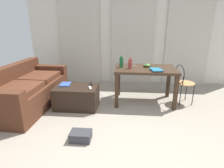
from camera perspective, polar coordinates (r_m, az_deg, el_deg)
The scene contains 16 objects.
ground_plane at distance 3.49m, azimuth 6.18°, elevation -9.10°, with size 7.80×7.80×0.00m, color gray.
wall_back at distance 5.14m, azimuth 6.32°, elevation 14.30°, with size 5.66×0.10×2.50m, color silver.
curtains at distance 5.06m, azimuth 6.30°, elevation 13.07°, with size 4.03×0.03×2.29m.
couch at distance 4.06m, azimuth -24.99°, elevation -1.81°, with size 0.95×2.00×0.82m.
coffee_table at distance 3.71m, azimuth -10.91°, elevation -3.98°, with size 0.83×0.56×0.43m.
craft_table at distance 3.82m, azimuth 10.30°, elevation 3.42°, with size 1.23×0.79×0.74m.
wire_chair at distance 3.98m, azimuth 21.05°, elevation 1.25°, with size 0.39×0.42×0.83m.
bottle_near at distance 3.77m, azimuth 2.94°, elevation 6.81°, with size 0.08×0.08×0.24m.
bottle_far at distance 3.70m, azimuth 5.66°, elevation 6.35°, with size 0.07×0.07×0.23m.
bowl at distance 3.89m, azimuth 10.88°, elevation 5.78°, with size 0.15×0.15×0.07m, color #477033.
book_stack at distance 3.61m, azimuth 13.66°, elevation 4.31°, with size 0.25×0.31×0.03m.
scissors at distance 3.94m, azimuth 6.49°, elevation 5.67°, with size 0.11×0.08×0.00m.
tv_remote_primary at distance 3.49m, azimuth -6.83°, elevation -1.21°, with size 0.04×0.16×0.02m, color #B7B7B2.
tv_remote_secondary at distance 3.71m, azimuth -6.54°, elevation -0.00°, with size 0.05×0.16×0.02m, color black.
magazine at distance 3.79m, azimuth -14.36°, elevation -0.06°, with size 0.19×0.27×0.02m, color #33519E.
shoebox at distance 2.77m, azimuth -9.71°, elevation -15.68°, with size 0.30×0.22×0.13m.
Camera 1 is at (-0.10, -1.87, 1.61)m, focal length 29.30 mm.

